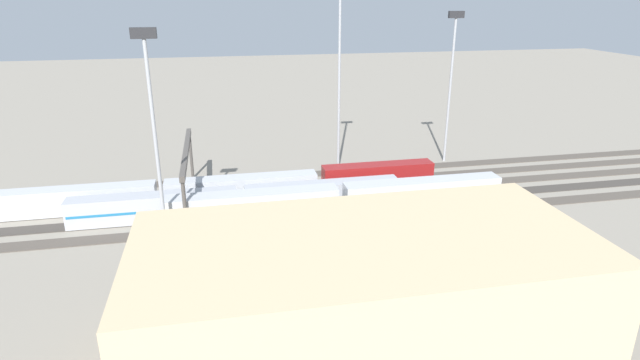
{
  "coord_description": "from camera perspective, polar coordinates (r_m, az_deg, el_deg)",
  "views": [
    {
      "loc": [
        15.58,
        74.76,
        30.11
      ],
      "look_at": [
        0.3,
        -0.03,
        2.5
      ],
      "focal_mm": 28.9,
      "sensor_mm": 36.0,
      "label": 1
    }
  ],
  "objects": [
    {
      "name": "track_bed_4",
      "position": [
        73.07,
        1.81,
        -4.41
      ],
      "size": [
        140.0,
        2.8,
        0.12
      ],
      "primitive_type": "cube",
      "color": "#4C443D",
      "rests_on": "ground_plane"
    },
    {
      "name": "signal_gantry",
      "position": [
        78.27,
        -14.55,
        2.38
      ],
      "size": [
        0.7,
        25.0,
        8.8
      ],
      "color": "#4C4742",
      "rests_on": "ground_plane"
    },
    {
      "name": "light_mast_1",
      "position": [
        62.87,
        -18.06,
        6.93
      ],
      "size": [
        2.8,
        0.7,
        26.71
      ],
      "color": "#9EA0A5",
      "rests_on": "ground_plane"
    },
    {
      "name": "track_bed_0",
      "position": [
        91.27,
        -1.07,
        0.66
      ],
      "size": [
        140.0,
        2.8,
        0.12
      ],
      "primitive_type": "cube",
      "color": "#4C443D",
      "rests_on": "ground_plane"
    },
    {
      "name": "train_on_track_2",
      "position": [
        79.84,
        -9.72,
        -0.94
      ],
      "size": [
        66.4,
        3.0,
        4.4
      ],
      "color": "maroon",
      "rests_on": "ground_plane"
    },
    {
      "name": "track_bed_2",
      "position": [
        82.06,
        0.21,
        -1.59
      ],
      "size": [
        140.0,
        2.8,
        0.12
      ],
      "primitive_type": "cube",
      "color": "#4C443D",
      "rests_on": "ground_plane"
    },
    {
      "name": "track_bed_3",
      "position": [
        77.54,
        0.96,
        -2.92
      ],
      "size": [
        140.0,
        2.8,
        0.12
      ],
      "primitive_type": "cube",
      "color": "#3D3833",
      "rests_on": "ground_plane"
    },
    {
      "name": "train_on_track_3",
      "position": [
        75.25,
        -8.74,
        -2.3
      ],
      "size": [
        47.2,
        3.06,
        3.8
      ],
      "color": "#A8AAB2",
      "rests_on": "ground_plane"
    },
    {
      "name": "light_mast_0",
      "position": [
        97.88,
        14.38,
        11.84
      ],
      "size": [
        2.8,
        0.7,
        27.38
      ],
      "color": "#9EA0A5",
      "rests_on": "ground_plane"
    },
    {
      "name": "track_bed_1",
      "position": [
        86.64,
        -0.47,
        -0.41
      ],
      "size": [
        140.0,
        2.8,
        0.12
      ],
      "primitive_type": "cube",
      "color": "#4C443D",
      "rests_on": "ground_plane"
    },
    {
      "name": "light_mast_2",
      "position": [
        90.08,
        2.17,
        13.4
      ],
      "size": [
        2.8,
        0.7,
        32.06
      ],
      "color": "#9EA0A5",
      "rests_on": "ground_plane"
    },
    {
      "name": "ground_plane",
      "position": [
        82.09,
        0.21,
        -1.63
      ],
      "size": [
        400.0,
        400.0,
        0.0
      ],
      "primitive_type": "plane",
      "color": "gray"
    },
    {
      "name": "maintenance_shed",
      "position": [
        44.82,
        4.8,
        -12.98
      ],
      "size": [
        37.54,
        18.08,
        11.67
      ],
      "primitive_type": "cube",
      "color": "tan",
      "rests_on": "ground_plane"
    },
    {
      "name": "train_on_track_4",
      "position": [
        72.19,
        2.3,
        -2.51
      ],
      "size": [
        47.2,
        3.0,
        5.0
      ],
      "color": "#B7BABF",
      "rests_on": "ground_plane"
    }
  ]
}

